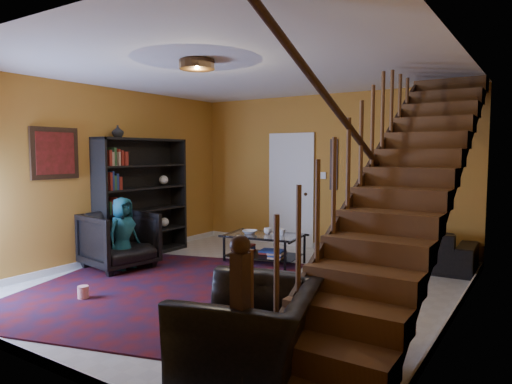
% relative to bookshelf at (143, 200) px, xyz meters
% --- Properties ---
extents(floor, '(5.50, 5.50, 0.00)m').
position_rel_bookshelf_xyz_m(floor, '(2.40, -0.60, -0.96)').
color(floor, beige).
rests_on(floor, ground).
extents(room, '(5.50, 5.50, 5.50)m').
position_rel_bookshelf_xyz_m(room, '(1.07, 0.73, -0.91)').
color(room, '#B67128').
rests_on(room, ground).
extents(staircase, '(0.95, 5.02, 3.18)m').
position_rel_bookshelf_xyz_m(staircase, '(4.53, -0.60, 0.43)').
color(staircase, brown).
rests_on(staircase, floor).
extents(bookshelf, '(0.35, 1.80, 2.00)m').
position_rel_bookshelf_xyz_m(bookshelf, '(0.00, 0.00, 0.00)').
color(bookshelf, black).
rests_on(bookshelf, floor).
extents(door, '(0.82, 0.05, 2.05)m').
position_rel_bookshelf_xyz_m(door, '(1.70, 2.12, 0.06)').
color(door, silver).
rests_on(door, floor).
extents(framed_picture, '(0.04, 0.74, 0.74)m').
position_rel_bookshelf_xyz_m(framed_picture, '(-0.17, -1.50, 0.79)').
color(framed_picture, maroon).
rests_on(framed_picture, room).
extents(wall_hanging, '(0.14, 0.03, 0.90)m').
position_rel_bookshelf_xyz_m(wall_hanging, '(2.55, 2.13, 0.59)').
color(wall_hanging, black).
rests_on(wall_hanging, room).
extents(ceiling_fixture, '(0.40, 0.40, 0.10)m').
position_rel_bookshelf_xyz_m(ceiling_fixture, '(2.40, -1.40, 1.78)').
color(ceiling_fixture, '#3F2814').
rests_on(ceiling_fixture, room).
extents(rug, '(4.06, 4.37, 0.02)m').
position_rel_bookshelf_xyz_m(rug, '(1.59, -1.28, -0.96)').
color(rug, '#490D0E').
rests_on(rug, floor).
extents(sofa, '(2.12, 0.88, 0.61)m').
position_rel_bookshelf_xyz_m(sofa, '(3.90, 1.70, -0.66)').
color(sofa, black).
rests_on(sofa, floor).
extents(armchair_left, '(1.10, 1.07, 0.87)m').
position_rel_bookshelf_xyz_m(armchair_left, '(0.35, -0.83, -0.53)').
color(armchair_left, black).
rests_on(armchair_left, floor).
extents(armchair_right, '(1.26, 1.36, 0.73)m').
position_rel_bookshelf_xyz_m(armchair_right, '(3.90, -2.57, -0.60)').
color(armchair_right, black).
rests_on(armchair_right, floor).
extents(person_adult_a, '(0.50, 0.34, 1.33)m').
position_rel_bookshelf_xyz_m(person_adult_a, '(3.40, 1.75, -0.75)').
color(person_adult_a, black).
rests_on(person_adult_a, sofa).
extents(person_adult_b, '(0.71, 0.58, 1.32)m').
position_rel_bookshelf_xyz_m(person_adult_b, '(3.13, 1.75, -0.75)').
color(person_adult_b, black).
rests_on(person_adult_b, sofa).
extents(person_child, '(0.37, 0.55, 1.10)m').
position_rel_bookshelf_xyz_m(person_child, '(0.45, -0.84, -0.42)').
color(person_child, '#174A59').
rests_on(person_child, armchair_left).
extents(coffee_table, '(1.29, 0.88, 0.45)m').
position_rel_bookshelf_xyz_m(coffee_table, '(1.98, 0.71, -0.70)').
color(coffee_table, black).
rests_on(coffee_table, floor).
extents(cup_a, '(0.14, 0.14, 0.10)m').
position_rel_bookshelf_xyz_m(cup_a, '(2.01, 0.78, -0.46)').
color(cup_a, '#999999').
rests_on(cup_a, coffee_table).
extents(cup_b, '(0.11, 0.11, 0.10)m').
position_rel_bookshelf_xyz_m(cup_b, '(2.27, 0.80, -0.46)').
color(cup_b, '#999999').
rests_on(cup_b, coffee_table).
extents(bowl, '(0.29, 0.29, 0.06)m').
position_rel_bookshelf_xyz_m(bowl, '(1.75, 0.64, -0.48)').
color(bowl, '#999999').
rests_on(bowl, coffee_table).
extents(vase, '(0.18, 0.18, 0.19)m').
position_rel_bookshelf_xyz_m(vase, '(-0.00, -0.50, 1.13)').
color(vase, '#999999').
rests_on(vase, bookshelf).
extents(popcorn_bucket, '(0.16, 0.16, 0.15)m').
position_rel_bookshelf_xyz_m(popcorn_bucket, '(1.16, -2.07, -0.87)').
color(popcorn_bucket, red).
rests_on(popcorn_bucket, rug).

